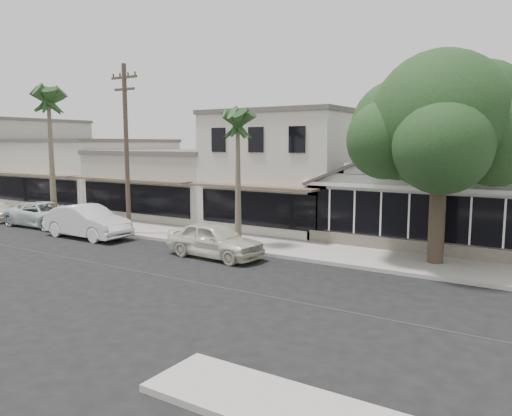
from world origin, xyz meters
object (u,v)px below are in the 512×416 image
Objects in this scene: car_2 at (45,214)px; shade_tree at (441,125)px; car_0 at (215,240)px; utility_pole at (126,146)px; car_1 at (87,222)px.

car_2 is 22.46m from shade_tree.
shade_tree is (8.34, 3.83, 4.84)m from car_0.
car_2 is at bearing 89.29° from car_0.
car_0 is (7.07, -1.67, -4.02)m from utility_pole.
car_1 reaches higher than car_2.
car_1 is at bearing -128.96° from utility_pole.
utility_pole is at bearing -172.02° from shade_tree.
utility_pole is 1.98× the size of car_0.
car_2 is (-5.00, 0.96, -0.12)m from car_1.
utility_pole is at bearing -38.68° from car_1.
car_0 is 0.87× the size of car_2.
car_2 is 0.61× the size of shade_tree.
car_1 is 0.99× the size of car_2.
car_0 is 0.88× the size of car_1.
car_2 is at bearing -173.83° from utility_pole.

